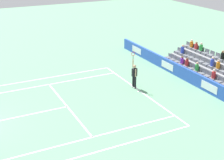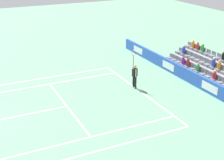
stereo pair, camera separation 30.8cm
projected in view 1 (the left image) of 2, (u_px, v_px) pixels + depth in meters
line_baseline at (140, 91)px, 23.36m from camera, size 10.97×0.10×0.01m
line_service at (67, 107)px, 21.09m from camera, size 8.23×0.10×0.01m
line_centre_service at (17, 117)px, 19.77m from camera, size 0.10×6.40×0.01m
line_singles_sideline_left at (43, 85)px, 24.32m from camera, size 0.10×11.89×0.01m
line_singles_sideline_right at (84, 139)px, 17.49m from camera, size 0.10×11.89×0.01m
line_doubles_sideline_left at (38, 79)px, 25.45m from camera, size 0.10×11.89×0.01m
line_doubles_sideline_right at (95, 152)px, 16.35m from camera, size 0.10×11.89×0.01m
line_centre_mark at (139, 91)px, 23.31m from camera, size 0.10×0.20×0.01m
sponsor_barrier at (188, 75)px, 24.90m from camera, size 19.99×0.22×1.00m
tennis_player at (134, 75)px, 23.59m from camera, size 0.53×0.38×2.85m
stadium_stand at (211, 70)px, 25.83m from camera, size 8.68×2.85×2.16m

